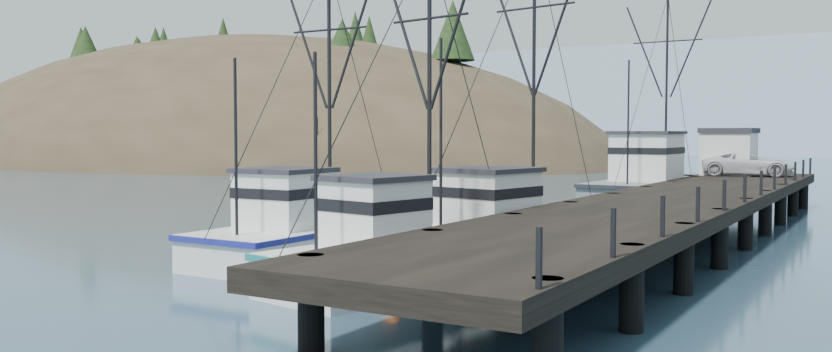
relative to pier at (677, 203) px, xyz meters
The scene contains 12 objects.
ground 21.33m from the pier, 131.19° to the right, with size 400.00×400.00×0.00m, color #28465A.
pier is the anchor object (origin of this frame).
headland 108.95m from the pier, 144.86° to the left, with size 134.80×78.00×51.00m.
distant_ridge_far 177.43m from the pier, 107.72° to the left, with size 180.00×25.00×18.00m, color silver.
moored_sailboats 60.93m from the pier, 135.51° to the left, with size 6.96×17.00×6.35m.
trawler_near 13.51m from the pier, 111.05° to the right, with size 4.95×10.36×10.57m.
trawler_mid 14.55m from the pier, 135.63° to the right, with size 3.74×10.97×10.97m.
trawler_far 7.50m from the pier, 125.06° to the right, with size 5.71×12.01×12.11m.
work_vessel 14.95m from the pier, 107.51° to the left, with size 4.93×15.41×12.94m.
pier_shed 18.13m from the pier, 94.08° to the left, with size 3.00×3.20×2.80m.
pickup_truck 17.26m from the pier, 90.27° to the left, with size 2.34×5.08×1.41m, color silver.
motorboat 39.20m from the pier, 152.09° to the left, with size 3.75×5.25×1.09m, color slate.
Camera 1 is at (21.85, -17.01, 4.50)m, focal length 35.00 mm.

